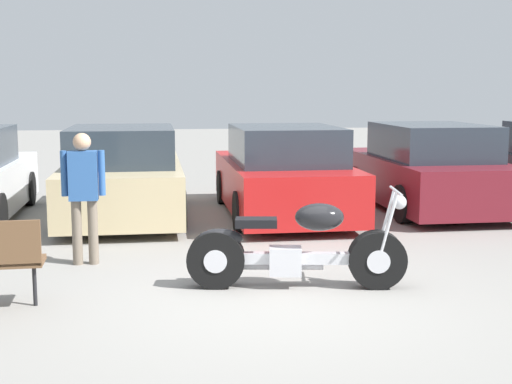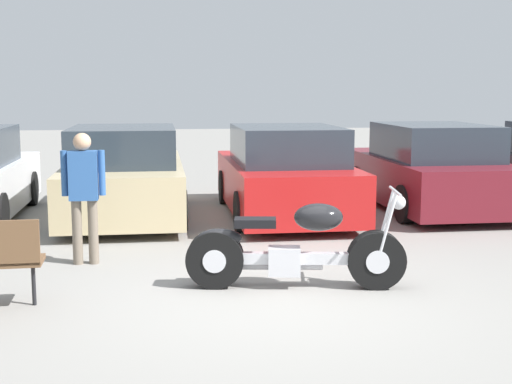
{
  "view_description": "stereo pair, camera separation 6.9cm",
  "coord_description": "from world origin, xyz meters",
  "px_view_note": "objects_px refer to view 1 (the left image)",
  "views": [
    {
      "loc": [
        -1.15,
        -6.9,
        2.13
      ],
      "look_at": [
        0.1,
        1.72,
        0.85
      ],
      "focal_mm": 50.0,
      "sensor_mm": 36.0,
      "label": 1
    },
    {
      "loc": [
        -1.08,
        -6.91,
        2.13
      ],
      "look_at": [
        0.1,
        1.72,
        0.85
      ],
      "focal_mm": 50.0,
      "sensor_mm": 36.0,
      "label": 2
    }
  ],
  "objects_px": {
    "motorcycle": "(294,249)",
    "parked_car_champagne": "(123,176)",
    "parked_car_maroon": "(427,170)",
    "parked_car_red": "(283,175)",
    "person_standing": "(84,188)"
  },
  "relations": [
    {
      "from": "parked_car_red",
      "to": "parked_car_maroon",
      "type": "distance_m",
      "value": 2.66
    },
    {
      "from": "motorcycle",
      "to": "parked_car_champagne",
      "type": "distance_m",
      "value": 4.93
    },
    {
      "from": "parked_car_red",
      "to": "parked_car_champagne",
      "type": "bearing_deg",
      "value": 175.56
    },
    {
      "from": "parked_car_champagne",
      "to": "parked_car_red",
      "type": "height_order",
      "value": "same"
    },
    {
      "from": "parked_car_maroon",
      "to": "person_standing",
      "type": "relative_size",
      "value": 2.69
    },
    {
      "from": "motorcycle",
      "to": "parked_car_red",
      "type": "xyz_separation_m",
      "value": [
        0.67,
        4.31,
        0.27
      ]
    },
    {
      "from": "parked_car_champagne",
      "to": "parked_car_maroon",
      "type": "height_order",
      "value": "same"
    },
    {
      "from": "parked_car_red",
      "to": "parked_car_maroon",
      "type": "xyz_separation_m",
      "value": [
        2.64,
        0.32,
        0.0
      ]
    },
    {
      "from": "parked_car_champagne",
      "to": "parked_car_maroon",
      "type": "xyz_separation_m",
      "value": [
        5.28,
        0.11,
        0.0
      ]
    },
    {
      "from": "parked_car_champagne",
      "to": "person_standing",
      "type": "bearing_deg",
      "value": -96.15
    },
    {
      "from": "parked_car_red",
      "to": "person_standing",
      "type": "height_order",
      "value": "person_standing"
    },
    {
      "from": "motorcycle",
      "to": "parked_car_champagne",
      "type": "bearing_deg",
      "value": 113.57
    },
    {
      "from": "parked_car_red",
      "to": "person_standing",
      "type": "bearing_deg",
      "value": -135.45
    },
    {
      "from": "parked_car_champagne",
      "to": "parked_car_red",
      "type": "relative_size",
      "value": 1.0
    },
    {
      "from": "motorcycle",
      "to": "parked_car_maroon",
      "type": "xyz_separation_m",
      "value": [
        3.31,
        4.63,
        0.27
      ]
    }
  ]
}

